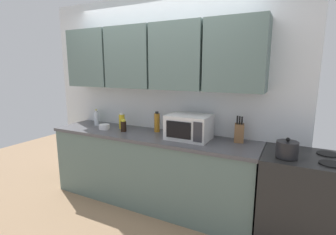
% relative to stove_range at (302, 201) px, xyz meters
% --- Properties ---
extents(ground_plane, '(8.00, 8.00, 0.00)m').
position_rel_stove_range_xyz_m(ground_plane, '(-1.71, -0.68, -0.45)').
color(ground_plane, '#937556').
extents(wall_back_with_cabinets, '(3.51, 0.38, 2.60)m').
position_rel_stove_range_xyz_m(wall_back_with_cabinets, '(-1.71, 0.25, 1.13)').
color(wall_back_with_cabinets, white).
rests_on(wall_back_with_cabinets, ground_plane).
extents(counter_run, '(2.64, 0.63, 0.90)m').
position_rel_stove_range_xyz_m(counter_run, '(-1.71, 0.02, -0.00)').
color(counter_run, slate).
rests_on(counter_run, ground_plane).
extents(stove_range, '(0.76, 0.64, 0.91)m').
position_rel_stove_range_xyz_m(stove_range, '(0.00, 0.00, 0.00)').
color(stove_range, black).
rests_on(stove_range, ground_plane).
extents(kettle, '(0.19, 0.19, 0.18)m').
position_rel_stove_range_xyz_m(kettle, '(-0.17, -0.14, 0.53)').
color(kettle, black).
rests_on(kettle, stove_range).
extents(microwave, '(0.48, 0.37, 0.28)m').
position_rel_stove_range_xyz_m(microwave, '(-1.19, 0.04, 0.59)').
color(microwave, silver).
rests_on(microwave, counter_run).
extents(knife_block, '(0.12, 0.14, 0.29)m').
position_rel_stove_range_xyz_m(knife_block, '(-0.66, 0.19, 0.55)').
color(knife_block, brown).
rests_on(knife_block, counter_run).
extents(bottle_yellow_mustard, '(0.08, 0.08, 0.21)m').
position_rel_stove_range_xyz_m(bottle_yellow_mustard, '(-2.18, 0.10, 0.55)').
color(bottle_yellow_mustard, gold).
rests_on(bottle_yellow_mustard, counter_run).
extents(bottle_clear_tall, '(0.06, 0.06, 0.21)m').
position_rel_stove_range_xyz_m(bottle_clear_tall, '(-2.62, 0.10, 0.55)').
color(bottle_clear_tall, silver).
rests_on(bottle_clear_tall, counter_run).
extents(bottle_amber_vinegar, '(0.07, 0.07, 0.26)m').
position_rel_stove_range_xyz_m(bottle_amber_vinegar, '(-1.68, 0.17, 0.57)').
color(bottle_amber_vinegar, '#AD701E').
rests_on(bottle_amber_vinegar, counter_run).
extents(bottle_soy_dark, '(0.07, 0.07, 0.16)m').
position_rel_stove_range_xyz_m(bottle_soy_dark, '(-2.06, -0.02, 0.52)').
color(bottle_soy_dark, black).
rests_on(bottle_soy_dark, counter_run).
extents(bottle_green_oil, '(0.05, 0.05, 0.20)m').
position_rel_stove_range_xyz_m(bottle_green_oil, '(-2.73, 0.21, 0.54)').
color(bottle_green_oil, '#386B2D').
rests_on(bottle_green_oil, counter_run).
extents(bowl_ceramic_small, '(0.14, 0.14, 0.06)m').
position_rel_stove_range_xyz_m(bowl_ceramic_small, '(-2.37, -0.03, 0.48)').
color(bowl_ceramic_small, silver).
rests_on(bowl_ceramic_small, counter_run).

